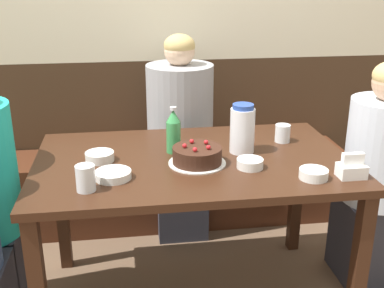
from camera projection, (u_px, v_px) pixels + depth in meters
The scene contains 15 objects.
back_wall at pixel (169, 24), 2.98m from camera, with size 4.80×0.04×2.50m.
bench_seat at pixel (174, 187), 3.13m from camera, with size 2.19×0.38×0.47m.
dining_table at pixel (193, 177), 2.21m from camera, with size 1.41×0.87×0.77m.
birthday_cake at pixel (197, 156), 2.10m from camera, with size 0.25×0.25×0.10m.
water_pitcher at pixel (242, 129), 2.21m from camera, with size 0.11×0.11×0.23m.
soju_bottle at pixel (173, 131), 2.21m from camera, with size 0.07×0.07×0.22m.
napkin_holder at pixel (352, 168), 1.97m from camera, with size 0.11×0.08×0.11m.
bowl_soup_white at pixel (100, 157), 2.14m from camera, with size 0.13×0.13×0.04m.
bowl_rice_small at pixel (250, 163), 2.06m from camera, with size 0.11×0.11×0.04m.
bowl_side_dish at pixel (113, 175), 1.96m from camera, with size 0.15×0.15×0.03m.
bowl_sauce_shallow at pixel (314, 174), 1.96m from camera, with size 0.12×0.12×0.04m.
glass_water_tall at pixel (86, 178), 1.84m from camera, with size 0.08×0.08×0.10m.
glass_tumbler_short at pixel (283, 133), 2.37m from camera, with size 0.07×0.07×0.09m.
person_teal_shirt at pixel (378, 178), 2.44m from camera, with size 0.36×0.36×1.17m.
person_grey_tee at pixel (180, 139), 2.88m from camera, with size 0.39×0.39×1.23m.
Camera 1 is at (-0.29, -2.00, 1.57)m, focal length 45.00 mm.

